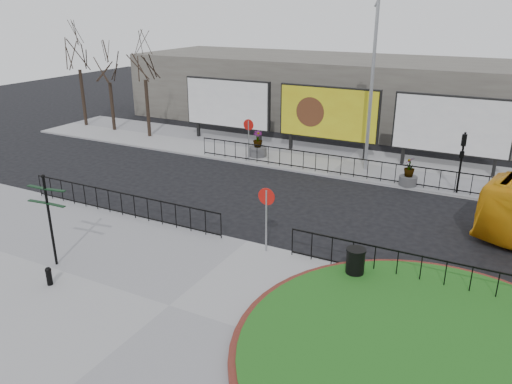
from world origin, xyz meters
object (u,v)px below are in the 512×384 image
Objects in this scene: lamp_post at (372,84)px; billboard_mid at (328,114)px; planter_c at (409,175)px; planter_a at (258,148)px; litter_bin at (355,264)px; fingerpost_sign at (49,211)px; bollard at (49,275)px.

billboard_mid is at bearing 146.75° from lamp_post.
planter_a is at bearing 172.83° from planter_c.
billboard_mid reaches higher than litter_bin.
billboard_mid is 5.71× the size of litter_bin.
fingerpost_sign reaches higher than bollard.
litter_bin is 14.84m from planter_a.
fingerpost_sign reaches higher than planter_c.
lamp_post reaches higher than planter_c.
bollard is (0.91, -1.09, -1.66)m from fingerpost_sign.
litter_bin is 0.75× the size of planter_c.
lamp_post is 17.26m from fingerpost_sign.
planter_c is (5.66, -3.57, -1.93)m from billboard_mid.
litter_bin is at bearing 29.75° from bollard.
planter_a reaches higher than planter_c.
bollard is 0.41× the size of planter_a.
billboard_mid is at bearing 113.48° from litter_bin.
lamp_post reaches higher than fingerpost_sign.
bollard is 17.34m from planter_c.
fingerpost_sign is at bearing 130.01° from bollard.
fingerpost_sign is at bearing -112.77° from lamp_post.
planter_a is (-0.82, 16.36, 0.17)m from bollard.
billboard_mid is 4.29× the size of planter_c.
lamp_post is 14.52× the size of bollard.
litter_bin is (6.00, -13.81, -1.93)m from billboard_mid.
billboard_mid is 6.96m from planter_c.
planter_a is (-9.50, 11.40, -0.03)m from litter_bin.
planter_c is at bearing -32.27° from billboard_mid.
fingerpost_sign is 3.06× the size of litter_bin.
fingerpost_sign is 2.30× the size of planter_c.
fingerpost_sign is at bearing -123.22° from planter_c.
fingerpost_sign reaches higher than litter_bin.
bollard is at bearing -51.52° from fingerpost_sign.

